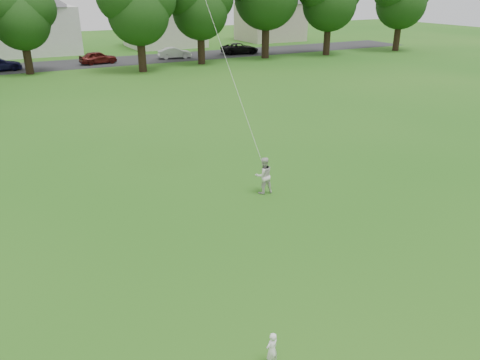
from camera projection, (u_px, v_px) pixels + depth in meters
ground at (241, 294)px, 12.18m from camera, size 160.00×160.00×0.00m
street at (46, 66)px, 46.55m from camera, size 90.00×7.00×0.01m
toddler at (272, 350)px, 9.73m from camera, size 0.35×0.28×0.86m
older_boy at (264, 175)px, 17.86m from camera, size 0.75×0.61×1.46m
kite at (232, 76)px, 17.53m from camera, size 1.07×2.15×7.33m
parked_cars at (29, 62)px, 44.86m from camera, size 55.16×2.54×1.27m
house_row at (16, 9)px, 52.27m from camera, size 76.74×14.15×10.32m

